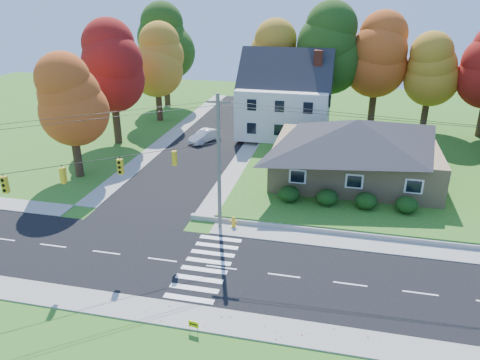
{
  "coord_description": "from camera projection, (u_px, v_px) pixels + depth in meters",
  "views": [
    {
      "loc": [
        6.79,
        -24.32,
        16.63
      ],
      "look_at": [
        -0.62,
        8.0,
        2.72
      ],
      "focal_mm": 35.0,
      "sensor_mm": 36.0,
      "label": 1
    }
  ],
  "objects": [
    {
      "name": "ground",
      "position": [
        221.0,
        268.0,
        29.69
      ],
      "size": [
        120.0,
        120.0,
        0.0
      ],
      "primitive_type": "plane",
      "color": "#3D7923"
    },
    {
      "name": "road_main",
      "position": [
        221.0,
        268.0,
        29.69
      ],
      "size": [
        90.0,
        8.0,
        0.02
      ],
      "primitive_type": "cube",
      "color": "black",
      "rests_on": "ground"
    },
    {
      "name": "road_cross",
      "position": [
        213.0,
        138.0,
        54.7
      ],
      "size": [
        8.0,
        44.0,
        0.02
      ],
      "primitive_type": "cube",
      "color": "black",
      "rests_on": "ground"
    },
    {
      "name": "sidewalk_north",
      "position": [
        239.0,
        230.0,
        34.17
      ],
      "size": [
        90.0,
        2.0,
        0.08
      ],
      "primitive_type": "cube",
      "color": "#9C9A90",
      "rests_on": "ground"
    },
    {
      "name": "sidewalk_south",
      "position": [
        197.0,
        318.0,
        25.18
      ],
      "size": [
        90.0,
        2.0,
        0.08
      ],
      "primitive_type": "cube",
      "color": "#9C9A90",
      "rests_on": "ground"
    },
    {
      "name": "lawn",
      "position": [
        405.0,
        165.0,
        45.79
      ],
      "size": [
        30.0,
        30.0,
        0.5
      ],
      "primitive_type": "cube",
      "color": "#3D7923",
      "rests_on": "ground"
    },
    {
      "name": "ranch_house",
      "position": [
        356.0,
        149.0,
        41.16
      ],
      "size": [
        14.6,
        10.6,
        5.4
      ],
      "color": "tan",
      "rests_on": "lawn"
    },
    {
      "name": "colonial_house",
      "position": [
        285.0,
        99.0,
        53.08
      ],
      "size": [
        10.4,
        8.4,
        9.6
      ],
      "color": "silver",
      "rests_on": "lawn"
    },
    {
      "name": "hedge_row",
      "position": [
        346.0,
        199.0,
        36.51
      ],
      "size": [
        10.7,
        1.7,
        1.27
      ],
      "color": "#163A10",
      "rests_on": "lawn"
    },
    {
      "name": "traffic_infrastructure",
      "position": [
        223.0,
        185.0,
        28.95
      ],
      "size": [
        38.1,
        10.66,
        10.0
      ],
      "color": "#666059",
      "rests_on": "ground"
    },
    {
      "name": "tree_lot_0",
      "position": [
        276.0,
        58.0,
        57.45
      ],
      "size": [
        6.72,
        6.72,
        12.51
      ],
      "color": "#3F2A19",
      "rests_on": "lawn"
    },
    {
      "name": "tree_lot_1",
      "position": [
        326.0,
        49.0,
        54.81
      ],
      "size": [
        7.84,
        7.84,
        14.6
      ],
      "color": "#3F2A19",
      "rests_on": "lawn"
    },
    {
      "name": "tree_lot_2",
      "position": [
        378.0,
        55.0,
        54.72
      ],
      "size": [
        7.28,
        7.28,
        13.56
      ],
      "color": "#3F2A19",
      "rests_on": "lawn"
    },
    {
      "name": "tree_lot_3",
      "position": [
        432.0,
        70.0,
        53.09
      ],
      "size": [
        6.16,
        6.16,
        11.47
      ],
      "color": "#3F2A19",
      "rests_on": "lawn"
    },
    {
      "name": "tree_west_0",
      "position": [
        69.0,
        101.0,
        41.21
      ],
      "size": [
        6.16,
        6.16,
        11.47
      ],
      "color": "#3F2A19",
      "rests_on": "ground"
    },
    {
      "name": "tree_west_1",
      "position": [
        111.0,
        67.0,
        49.9
      ],
      "size": [
        7.28,
        7.28,
        13.56
      ],
      "color": "#3F2A19",
      "rests_on": "ground"
    },
    {
      "name": "tree_west_2",
      "position": [
        156.0,
        60.0,
        58.94
      ],
      "size": [
        6.72,
        6.72,
        12.51
      ],
      "color": "#3F2A19",
      "rests_on": "ground"
    },
    {
      "name": "tree_west_3",
      "position": [
        164.0,
        42.0,
        66.03
      ],
      "size": [
        7.84,
        7.84,
        14.6
      ],
      "color": "#3F2A19",
      "rests_on": "ground"
    },
    {
      "name": "white_car",
      "position": [
        205.0,
        136.0,
        53.15
      ],
      "size": [
        3.03,
        4.39,
        1.37
      ],
      "primitive_type": "imported",
      "rotation": [
        0.0,
        0.0,
        -0.42
      ],
      "color": "silver",
      "rests_on": "road_cross"
    },
    {
      "name": "fire_hydrant",
      "position": [
        234.0,
        222.0,
        34.49
      ],
      "size": [
        0.48,
        0.38,
        0.86
      ],
      "color": "yellow",
      "rests_on": "ground"
    },
    {
      "name": "yard_sign",
      "position": [
        193.0,
        324.0,
        23.99
      ],
      "size": [
        0.56,
        0.13,
        0.71
      ],
      "color": "black",
      "rests_on": "ground"
    }
  ]
}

